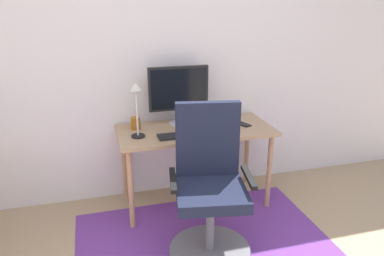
{
  "coord_description": "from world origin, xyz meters",
  "views": [
    {
      "loc": [
        -0.64,
        -1.05,
        1.78
      ],
      "look_at": [
        0.1,
        1.58,
        0.81
      ],
      "focal_mm": 34.95,
      "sensor_mm": 36.0,
      "label": 1
    }
  ],
  "objects_px": {
    "computer_mouse": "(220,131)",
    "desk_lamp": "(136,101)",
    "monitor": "(179,91)",
    "coffee_cup": "(136,123)",
    "office_chair": "(210,198)",
    "keyboard": "(184,135)",
    "desk": "(195,137)",
    "cell_phone": "(243,124)"
  },
  "relations": [
    {
      "from": "monitor",
      "to": "cell_phone",
      "type": "xyz_separation_m",
      "value": [
        0.54,
        -0.18,
        -0.3
      ]
    },
    {
      "from": "monitor",
      "to": "keyboard",
      "type": "bearing_deg",
      "value": -95.6
    },
    {
      "from": "monitor",
      "to": "computer_mouse",
      "type": "relative_size",
      "value": 5.01
    },
    {
      "from": "keyboard",
      "to": "office_chair",
      "type": "relative_size",
      "value": 0.39
    },
    {
      "from": "keyboard",
      "to": "computer_mouse",
      "type": "xyz_separation_m",
      "value": [
        0.3,
        -0.0,
        0.01
      ]
    },
    {
      "from": "keyboard",
      "to": "office_chair",
      "type": "height_order",
      "value": "office_chair"
    },
    {
      "from": "cell_phone",
      "to": "office_chair",
      "type": "height_order",
      "value": "office_chair"
    },
    {
      "from": "computer_mouse",
      "to": "cell_phone",
      "type": "height_order",
      "value": "computer_mouse"
    },
    {
      "from": "desk",
      "to": "computer_mouse",
      "type": "relative_size",
      "value": 12.64
    },
    {
      "from": "desk",
      "to": "desk_lamp",
      "type": "xyz_separation_m",
      "value": [
        -0.5,
        -0.07,
        0.38
      ]
    },
    {
      "from": "monitor",
      "to": "keyboard",
      "type": "height_order",
      "value": "monitor"
    },
    {
      "from": "desk_lamp",
      "to": "office_chair",
      "type": "relative_size",
      "value": 0.41
    },
    {
      "from": "desk",
      "to": "computer_mouse",
      "type": "bearing_deg",
      "value": -42.76
    },
    {
      "from": "keyboard",
      "to": "coffee_cup",
      "type": "distance_m",
      "value": 0.45
    },
    {
      "from": "coffee_cup",
      "to": "cell_phone",
      "type": "xyz_separation_m",
      "value": [
        0.92,
        -0.15,
        -0.05
      ]
    },
    {
      "from": "keyboard",
      "to": "coffee_cup",
      "type": "bearing_deg",
      "value": 141.9
    },
    {
      "from": "desk",
      "to": "office_chair",
      "type": "bearing_deg",
      "value": -97.61
    },
    {
      "from": "monitor",
      "to": "computer_mouse",
      "type": "bearing_deg",
      "value": -49.02
    },
    {
      "from": "desk",
      "to": "cell_phone",
      "type": "bearing_deg",
      "value": -2.32
    },
    {
      "from": "keyboard",
      "to": "desk_lamp",
      "type": "relative_size",
      "value": 0.97
    },
    {
      "from": "desk",
      "to": "office_chair",
      "type": "height_order",
      "value": "office_chair"
    },
    {
      "from": "desk",
      "to": "monitor",
      "type": "distance_m",
      "value": 0.43
    },
    {
      "from": "desk",
      "to": "monitor",
      "type": "height_order",
      "value": "monitor"
    },
    {
      "from": "desk",
      "to": "desk_lamp",
      "type": "relative_size",
      "value": 2.96
    },
    {
      "from": "office_chair",
      "to": "monitor",
      "type": "bearing_deg",
      "value": 101.33
    },
    {
      "from": "monitor",
      "to": "computer_mouse",
      "type": "height_order",
      "value": "monitor"
    },
    {
      "from": "computer_mouse",
      "to": "cell_phone",
      "type": "relative_size",
      "value": 0.74
    },
    {
      "from": "cell_phone",
      "to": "desk_lamp",
      "type": "height_order",
      "value": "desk_lamp"
    },
    {
      "from": "cell_phone",
      "to": "desk",
      "type": "bearing_deg",
      "value": 156.71
    },
    {
      "from": "monitor",
      "to": "coffee_cup",
      "type": "bearing_deg",
      "value": -175.47
    },
    {
      "from": "monitor",
      "to": "coffee_cup",
      "type": "distance_m",
      "value": 0.46
    },
    {
      "from": "computer_mouse",
      "to": "desk_lamp",
      "type": "height_order",
      "value": "desk_lamp"
    },
    {
      "from": "desk",
      "to": "keyboard",
      "type": "height_order",
      "value": "keyboard"
    },
    {
      "from": "coffee_cup",
      "to": "desk_lamp",
      "type": "distance_m",
      "value": 0.32
    },
    {
      "from": "coffee_cup",
      "to": "computer_mouse",
      "type": "bearing_deg",
      "value": -23.3
    },
    {
      "from": "computer_mouse",
      "to": "coffee_cup",
      "type": "height_order",
      "value": "coffee_cup"
    },
    {
      "from": "computer_mouse",
      "to": "desk_lamp",
      "type": "bearing_deg",
      "value": 172.51
    },
    {
      "from": "monitor",
      "to": "keyboard",
      "type": "distance_m",
      "value": 0.43
    },
    {
      "from": "coffee_cup",
      "to": "office_chair",
      "type": "xyz_separation_m",
      "value": [
        0.4,
        -0.81,
        -0.33
      ]
    },
    {
      "from": "keyboard",
      "to": "computer_mouse",
      "type": "bearing_deg",
      "value": -0.94
    },
    {
      "from": "computer_mouse",
      "to": "cell_phone",
      "type": "xyz_separation_m",
      "value": [
        0.26,
        0.14,
        -0.01
      ]
    },
    {
      "from": "keyboard",
      "to": "coffee_cup",
      "type": "height_order",
      "value": "coffee_cup"
    }
  ]
}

